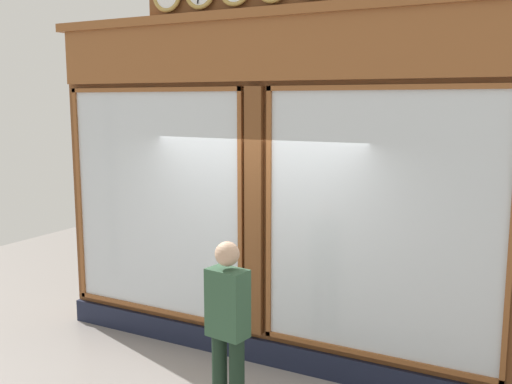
% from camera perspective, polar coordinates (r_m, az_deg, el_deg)
% --- Properties ---
extents(shop_facade, '(5.47, 0.42, 4.34)m').
position_cam_1_polar(shop_facade, '(6.35, 0.53, 0.44)').
color(shop_facade, brown).
rests_on(shop_facade, ground_plane).
extents(pedestrian, '(0.39, 0.27, 1.69)m').
position_cam_1_polar(pedestrian, '(5.31, -2.80, -12.87)').
color(pedestrian, '#1C2F21').
rests_on(pedestrian, ground_plane).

